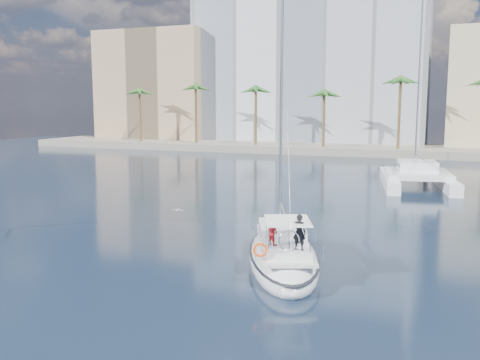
% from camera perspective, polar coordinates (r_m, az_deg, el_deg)
% --- Properties ---
extents(ground, '(160.00, 160.00, 0.00)m').
position_cam_1_polar(ground, '(30.56, -2.62, -7.09)').
color(ground, black).
rests_on(ground, ground).
extents(quay, '(120.00, 14.00, 1.20)m').
position_cam_1_polar(quay, '(89.13, 13.18, 3.18)').
color(quay, gray).
rests_on(quay, ground).
extents(building_modern, '(42.00, 16.00, 28.00)m').
position_cam_1_polar(building_modern, '(102.99, 7.59, 11.43)').
color(building_modern, silver).
rests_on(building_modern, ground).
extents(building_tan_left, '(22.00, 14.00, 22.00)m').
position_cam_1_polar(building_tan_left, '(110.09, -8.55, 9.64)').
color(building_tan_left, tan).
rests_on(building_tan_left, ground).
extents(palm_left, '(3.60, 3.60, 12.30)m').
position_cam_1_polar(palm_left, '(95.71, -7.87, 9.45)').
color(palm_left, brown).
rests_on(palm_left, ground).
extents(palm_centre, '(3.60, 3.60, 12.30)m').
position_cam_1_polar(palm_centre, '(84.88, 13.02, 9.49)').
color(palm_centre, brown).
rests_on(palm_centre, ground).
extents(main_sloop, '(6.96, 11.19, 15.85)m').
position_cam_1_polar(main_sloop, '(27.22, 4.61, -7.93)').
color(main_sloop, white).
rests_on(main_sloop, ground).
extents(catamaran, '(8.29, 13.58, 18.48)m').
position_cam_1_polar(catamaran, '(54.78, 18.36, 0.55)').
color(catamaran, white).
rests_on(catamaran, ground).
extents(seagull, '(0.92, 0.40, 0.17)m').
position_cam_1_polar(seagull, '(36.94, -6.69, -3.21)').
color(seagull, silver).
rests_on(seagull, ground).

